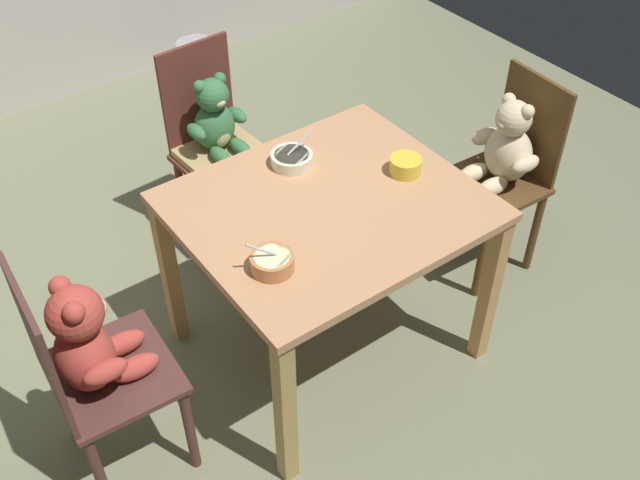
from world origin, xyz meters
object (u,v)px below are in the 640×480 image
porridge_bowl_cream_far_center (292,159)px  porridge_bowl_yellow_near_right (406,165)px  teddy_chair_far_center (218,137)px  teddy_chair_near_right (505,158)px  teddy_chair_near_left (89,352)px  porridge_bowl_terracotta_near_left (272,262)px  dining_table (328,226)px  metal_pail (198,65)px

porridge_bowl_cream_far_center → porridge_bowl_yellow_near_right: 0.42m
teddy_chair_far_center → teddy_chair_near_right: (0.89, -0.86, 0.01)m
teddy_chair_near_left → teddy_chair_far_center: 1.26m
teddy_chair_near_left → porridge_bowl_terracotta_near_left: teddy_chair_near_left is taller
teddy_chair_near_right → teddy_chair_far_center: bearing=-41.1°
dining_table → porridge_bowl_cream_far_center: porridge_bowl_cream_far_center is taller
dining_table → porridge_bowl_yellow_near_right: (0.33, -0.02, 0.14)m
teddy_chair_near_left → porridge_bowl_cream_far_center: bearing=18.1°
teddy_chair_near_left → porridge_bowl_terracotta_near_left: size_ratio=6.31×
teddy_chair_near_right → porridge_bowl_cream_far_center: bearing=-14.3°
dining_table → teddy_chair_near_right: teddy_chair_near_right is taller
metal_pail → porridge_bowl_yellow_near_right: bearing=-97.0°
teddy_chair_near_left → porridge_bowl_terracotta_near_left: (0.58, -0.17, 0.20)m
teddy_chair_near_left → porridge_bowl_yellow_near_right: size_ratio=7.89×
porridge_bowl_yellow_near_right → metal_pail: (0.27, 2.17, -0.64)m
dining_table → teddy_chair_near_left: teddy_chair_near_left is taller
porridge_bowl_terracotta_near_left → teddy_chair_near_right: bearing=6.7°
teddy_chair_far_center → teddy_chair_near_right: bearing=42.5°
porridge_bowl_terracotta_near_left → teddy_chair_far_center: bearing=69.8°
dining_table → porridge_bowl_terracotta_near_left: size_ratio=6.89×
teddy_chair_far_center → metal_pail: (0.57, 1.30, -0.41)m
teddy_chair_near_left → porridge_bowl_yellow_near_right: 1.27m
teddy_chair_far_center → dining_table: bearing=-5.5°
dining_table → porridge_bowl_cream_far_center: 0.30m
dining_table → metal_pail: bearing=74.3°
porridge_bowl_terracotta_near_left → teddy_chair_near_left: bearing=163.4°
dining_table → porridge_bowl_cream_far_center: (0.03, 0.26, 0.13)m
teddy_chair_near_left → porridge_bowl_terracotta_near_left: 0.64m
teddy_chair_near_right → porridge_bowl_yellow_near_right: size_ratio=7.67×
dining_table → porridge_bowl_cream_far_center: size_ratio=6.07×
porridge_bowl_yellow_near_right → dining_table: bearing=176.2°
porridge_bowl_cream_far_center → porridge_bowl_terracotta_near_left: bearing=-130.8°
dining_table → teddy_chair_far_center: (0.03, 0.85, -0.09)m
teddy_chair_far_center → porridge_bowl_cream_far_center: 0.62m
porridge_bowl_terracotta_near_left → metal_pail: 2.58m
metal_pail → teddy_chair_near_right: bearing=-81.7°
dining_table → porridge_bowl_terracotta_near_left: bearing=-154.8°
teddy_chair_near_left → porridge_bowl_cream_far_center: size_ratio=5.56×
teddy_chair_near_right → porridge_bowl_cream_far_center: teddy_chair_near_right is taller
porridge_bowl_terracotta_near_left → porridge_bowl_yellow_near_right: bearing=11.6°
teddy_chair_near_left → porridge_bowl_yellow_near_right: (1.25, -0.03, 0.20)m
porridge_bowl_yellow_near_right → teddy_chair_near_right: bearing=1.0°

